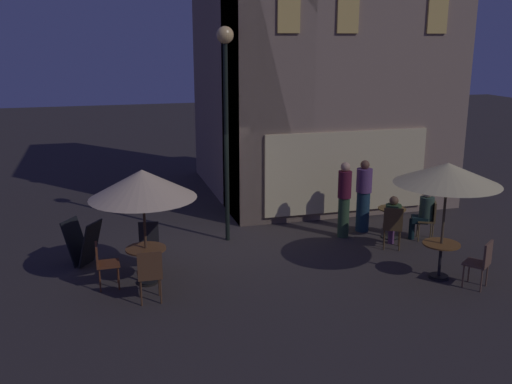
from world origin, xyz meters
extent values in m
plane|color=#342E2C|center=(0.00, 0.00, 0.00)|extent=(60.00, 60.00, 0.00)
cube|color=gray|center=(4.17, 1.83, 3.70)|extent=(6.29, 1.93, 7.41)
cube|color=gray|center=(1.98, 4.06, 3.70)|extent=(1.93, 6.39, 7.41)
cube|color=#F2C663|center=(2.22, 0.84, 5.16)|extent=(0.55, 0.06, 0.95)
cube|color=#F2C663|center=(3.71, 0.84, 5.16)|extent=(0.55, 0.06, 0.95)
cube|color=#F2C663|center=(6.15, 0.84, 5.16)|extent=(0.55, 0.06, 0.95)
cube|color=beige|center=(3.85, 0.83, 1.25)|extent=(4.41, 0.08, 2.10)
cylinder|color=black|center=(0.51, 0.01, 2.26)|extent=(0.10, 0.10, 4.53)
sphere|color=#FECD7A|center=(0.51, 0.01, 4.64)|extent=(0.37, 0.37, 0.37)
cube|color=black|center=(-2.56, -0.79, 0.49)|extent=(0.55, 0.62, 0.94)
cube|color=black|center=(-2.86, -0.59, 0.49)|extent=(0.55, 0.62, 0.94)
cylinder|color=black|center=(-1.53, -2.00, 0.01)|extent=(0.40, 0.40, 0.03)
cylinder|color=black|center=(-1.53, -2.00, 0.34)|extent=(0.06, 0.06, 0.69)
cylinder|color=brown|center=(-1.53, -2.00, 0.70)|extent=(0.77, 0.77, 0.03)
cylinder|color=black|center=(4.02, -3.28, 0.01)|extent=(0.40, 0.40, 0.03)
cylinder|color=black|center=(4.02, -3.28, 0.35)|extent=(0.06, 0.06, 0.69)
cylinder|color=brown|center=(4.02, -3.28, 0.71)|extent=(0.72, 0.72, 0.03)
cylinder|color=black|center=(4.25, -0.88, 0.01)|extent=(0.40, 0.40, 0.03)
cylinder|color=black|center=(4.25, -0.88, 0.35)|extent=(0.06, 0.06, 0.70)
cylinder|color=brown|center=(4.25, -0.88, 0.72)|extent=(0.65, 0.65, 0.03)
cylinder|color=black|center=(-1.53, -2.00, 0.03)|extent=(0.36, 0.36, 0.06)
cylinder|color=#493121|center=(-1.53, -2.00, 1.10)|extent=(0.05, 0.05, 2.19)
cone|color=beige|center=(-1.53, -2.00, 1.97)|extent=(2.00, 2.00, 0.54)
cylinder|color=black|center=(4.02, -3.28, 0.03)|extent=(0.36, 0.36, 0.06)
cylinder|color=#483A28|center=(4.02, -3.28, 1.13)|extent=(0.05, 0.05, 2.27)
cone|color=beige|center=(4.02, -3.28, 2.11)|extent=(2.00, 2.00, 0.41)
cylinder|color=#52321E|center=(-1.71, -2.62, 0.24)|extent=(0.03, 0.03, 0.48)
cylinder|color=#52321E|center=(-1.37, -2.62, 0.24)|extent=(0.03, 0.03, 0.48)
cylinder|color=#52321E|center=(-1.72, -2.96, 0.24)|extent=(0.03, 0.03, 0.48)
cylinder|color=#52321E|center=(-1.38, -2.97, 0.24)|extent=(0.03, 0.03, 0.48)
cube|color=#52321E|center=(-1.54, -2.79, 0.50)|extent=(0.43, 0.43, 0.04)
cube|color=#52321E|center=(-1.55, -2.99, 0.75)|extent=(0.43, 0.05, 0.47)
cylinder|color=black|center=(-1.29, -1.50, 0.23)|extent=(0.03, 0.03, 0.46)
cylinder|color=black|center=(-1.61, -1.45, 0.23)|extent=(0.03, 0.03, 0.46)
cylinder|color=black|center=(-1.24, -1.17, 0.23)|extent=(0.03, 0.03, 0.46)
cylinder|color=black|center=(-1.56, -1.13, 0.23)|extent=(0.03, 0.03, 0.46)
cube|color=black|center=(-1.43, -1.31, 0.47)|extent=(0.46, 0.46, 0.04)
cube|color=black|center=(-1.40, -1.13, 0.73)|extent=(0.41, 0.10, 0.47)
cylinder|color=brown|center=(-2.08, -1.84, 0.23)|extent=(0.03, 0.03, 0.46)
cylinder|color=brown|center=(-2.07, -2.18, 0.23)|extent=(0.03, 0.03, 0.46)
cylinder|color=brown|center=(-2.42, -1.84, 0.23)|extent=(0.03, 0.03, 0.46)
cylinder|color=brown|center=(-2.41, -2.18, 0.23)|extent=(0.03, 0.03, 0.46)
cube|color=brown|center=(-2.24, -2.01, 0.48)|extent=(0.43, 0.43, 0.04)
cube|color=brown|center=(-2.43, -2.01, 0.69)|extent=(0.05, 0.42, 0.39)
cylinder|color=brown|center=(4.20, -3.79, 0.23)|extent=(0.03, 0.03, 0.45)
cylinder|color=brown|center=(4.47, -3.59, 0.23)|extent=(0.03, 0.03, 0.45)
cylinder|color=brown|center=(4.40, -4.06, 0.23)|extent=(0.03, 0.03, 0.45)
cylinder|color=brown|center=(4.67, -3.86, 0.23)|extent=(0.03, 0.03, 0.45)
cube|color=brown|center=(4.43, -3.83, 0.47)|extent=(0.59, 0.59, 0.04)
cube|color=brown|center=(4.55, -3.98, 0.71)|extent=(0.36, 0.29, 0.44)
cylinder|color=brown|center=(3.87, -1.27, 0.23)|extent=(0.03, 0.03, 0.46)
cylinder|color=brown|center=(4.17, -1.42, 0.23)|extent=(0.03, 0.03, 0.46)
cylinder|color=brown|center=(3.72, -1.57, 0.23)|extent=(0.03, 0.03, 0.46)
cylinder|color=brown|center=(4.02, -1.72, 0.23)|extent=(0.03, 0.03, 0.46)
cube|color=brown|center=(3.94, -1.50, 0.48)|extent=(0.56, 0.56, 0.04)
cube|color=brown|center=(3.86, -1.66, 0.74)|extent=(0.39, 0.22, 0.48)
cylinder|color=brown|center=(4.76, -1.28, 0.23)|extent=(0.03, 0.03, 0.45)
cylinder|color=brown|center=(4.89, -1.00, 0.23)|extent=(0.03, 0.03, 0.45)
cylinder|color=brown|center=(5.04, -1.41, 0.23)|extent=(0.03, 0.03, 0.45)
cylinder|color=brown|center=(5.17, -1.13, 0.23)|extent=(0.03, 0.03, 0.45)
cube|color=brown|center=(4.96, -1.21, 0.47)|extent=(0.52, 0.52, 0.04)
cube|color=brown|center=(5.12, -1.28, 0.71)|extent=(0.20, 0.37, 0.45)
cube|color=#633760|center=(4.01, -1.37, 0.49)|extent=(0.47, 0.48, 0.14)
cylinder|color=#633760|center=(4.08, -1.23, 0.24)|extent=(0.14, 0.14, 0.49)
cylinder|color=#324F29|center=(3.94, -1.50, 0.75)|extent=(0.35, 0.35, 0.52)
sphere|color=brown|center=(3.94, -1.50, 1.10)|extent=(0.20, 0.20, 0.20)
cube|color=black|center=(4.84, -1.15, 0.49)|extent=(0.47, 0.45, 0.14)
cylinder|color=black|center=(4.69, -1.08, 0.24)|extent=(0.14, 0.14, 0.49)
cylinder|color=#2E4536|center=(4.96, -1.21, 0.76)|extent=(0.33, 0.33, 0.54)
sphere|color=beige|center=(4.96, -1.21, 1.12)|extent=(0.20, 0.20, 0.20)
cylinder|color=#1B3548|center=(3.84, -0.21, 0.49)|extent=(0.32, 0.32, 0.98)
cylinder|color=#613D6E|center=(3.84, -0.21, 1.27)|extent=(0.38, 0.38, 0.57)
sphere|color=brown|center=(3.84, -0.21, 1.65)|extent=(0.22, 0.22, 0.22)
cylinder|color=#2E462C|center=(3.20, -0.50, 0.48)|extent=(0.27, 0.27, 0.96)
cylinder|color=#541528|center=(3.20, -0.50, 1.28)|extent=(0.31, 0.31, 0.63)
sphere|color=tan|center=(3.20, -0.50, 1.70)|extent=(0.22, 0.22, 0.22)
camera|label=1|loc=(-2.26, -12.47, 4.56)|focal=40.44mm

